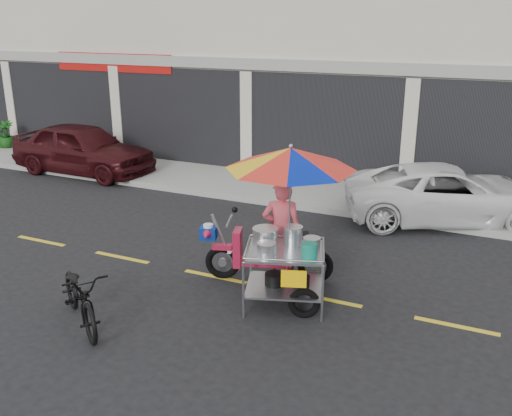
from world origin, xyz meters
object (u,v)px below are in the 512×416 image
at_px(near_bicycle, 80,296).
at_px(maroon_sedan, 83,149).
at_px(white_pickup, 449,194).
at_px(food_vendor_rig, 285,200).

bearing_deg(near_bicycle, maroon_sedan, 76.41).
relative_size(maroon_sedan, near_bicycle, 2.43).
xyz_separation_m(white_pickup, food_vendor_rig, (-1.93, -4.81, 0.98)).
height_order(maroon_sedan, near_bicycle, maroon_sedan).
xyz_separation_m(maroon_sedan, white_pickup, (10.04, 0.14, -0.11)).
height_order(white_pickup, near_bicycle, white_pickup).
height_order(near_bicycle, food_vendor_rig, food_vendor_rig).
distance_m(white_pickup, food_vendor_rig, 5.28).
xyz_separation_m(near_bicycle, food_vendor_rig, (2.30, 2.13, 1.14)).
relative_size(white_pickup, near_bicycle, 2.53).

